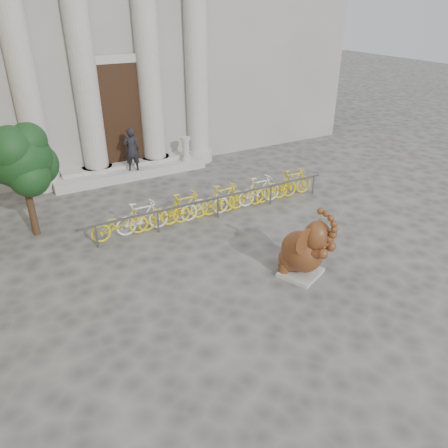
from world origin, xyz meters
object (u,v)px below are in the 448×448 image
elephant_statue (304,250)px  pedestrian (132,150)px  bike_rack (214,201)px  tree (22,159)px

elephant_statue → pedestrian: (-1.58, 8.51, 0.46)m
elephant_statue → bike_rack: elephant_statue is taller
tree → pedestrian: bearing=35.9°
bike_rack → tree: size_ratio=2.43×
tree → elephant_statue: bearing=-45.0°
elephant_statue → pedestrian: size_ratio=1.20×
bike_rack → pedestrian: 4.56m
bike_rack → tree: 5.75m
elephant_statue → bike_rack: size_ratio=0.24×
pedestrian → tree: bearing=53.8°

